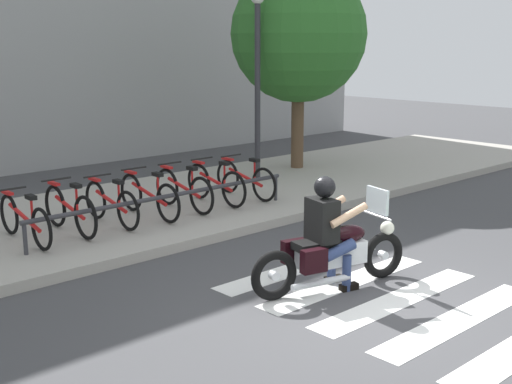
{
  "coord_description": "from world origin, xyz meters",
  "views": [
    {
      "loc": [
        -5.89,
        -4.35,
        2.97
      ],
      "look_at": [
        0.38,
        2.43,
        0.92
      ],
      "focal_mm": 47.31,
      "sensor_mm": 36.0,
      "label": 1
    }
  ],
  "objects": [
    {
      "name": "ground_plane",
      "position": [
        0.0,
        0.0,
        0.0
      ],
      "size": [
        48.0,
        48.0,
        0.0
      ],
      "primitive_type": "plane",
      "color": "#424244"
    },
    {
      "name": "crosswalk_stripe_1",
      "position": [
        0.43,
        -0.8,
        0.0
      ],
      "size": [
        2.8,
        0.4,
        0.01
      ],
      "primitive_type": "cube",
      "color": "white",
      "rests_on": "ground"
    },
    {
      "name": "bicycle_2",
      "position": [
        -0.57,
        4.75,
        0.5
      ],
      "size": [
        0.48,
        1.61,
        0.76
      ],
      "color": "black",
      "rests_on": "sidewalk"
    },
    {
      "name": "crosswalk_stripe_4",
      "position": [
        0.43,
        1.6,
        0.0
      ],
      "size": [
        2.8,
        0.4,
        0.01
      ],
      "primitive_type": "cube",
      "color": "white",
      "rests_on": "ground"
    },
    {
      "name": "street_lamp",
      "position": [
        3.59,
        5.84,
        2.44
      ],
      "size": [
        0.28,
        0.28,
        3.99
      ],
      "color": "#2D2D33",
      "rests_on": "ground"
    },
    {
      "name": "bicycle_5",
      "position": [
        1.55,
        4.75,
        0.51
      ],
      "size": [
        0.48,
        1.64,
        0.79
      ],
      "color": "black",
      "rests_on": "sidewalk"
    },
    {
      "name": "crosswalk_stripe_2",
      "position": [
        0.43,
        0.0,
        0.0
      ],
      "size": [
        2.8,
        0.4,
        0.01
      ],
      "primitive_type": "cube",
      "color": "white",
      "rests_on": "ground"
    },
    {
      "name": "bicycle_1",
      "position": [
        -1.28,
        4.75,
        0.51
      ],
      "size": [
        0.48,
        1.63,
        0.8
      ],
      "color": "black",
      "rests_on": "sidewalk"
    },
    {
      "name": "bicycle_6",
      "position": [
        2.26,
        4.75,
        0.5
      ],
      "size": [
        0.48,
        1.65,
        0.76
      ],
      "color": "black",
      "rests_on": "sidewalk"
    },
    {
      "name": "rider",
      "position": [
        0.07,
        0.82,
        0.81
      ],
      "size": [
        0.71,
        0.64,
        1.42
      ],
      "color": "black",
      "rests_on": "ground"
    },
    {
      "name": "bike_rack",
      "position": [
        0.14,
        4.2,
        0.57
      ],
      "size": [
        4.85,
        0.07,
        0.49
      ],
      "color": "#333338",
      "rests_on": "sidewalk"
    },
    {
      "name": "bicycle_4",
      "position": [
        0.84,
        4.75,
        0.51
      ],
      "size": [
        0.48,
        1.65,
        0.79
      ],
      "color": "black",
      "rests_on": "sidewalk"
    },
    {
      "name": "motorcycle",
      "position": [
        0.14,
        0.79,
        0.45
      ],
      "size": [
        2.19,
        0.87,
        1.2
      ],
      "color": "black",
      "rests_on": "ground"
    },
    {
      "name": "crosswalk_stripe_3",
      "position": [
        0.43,
        0.8,
        0.0
      ],
      "size": [
        2.8,
        0.4,
        0.01
      ],
      "primitive_type": "cube",
      "color": "white",
      "rests_on": "ground"
    },
    {
      "name": "bicycle_3",
      "position": [
        0.14,
        4.75,
        0.51
      ],
      "size": [
        0.48,
        1.74,
        0.78
      ],
      "color": "black",
      "rests_on": "sidewalk"
    },
    {
      "name": "bicycle_0",
      "position": [
        -1.99,
        4.75,
        0.49
      ],
      "size": [
        0.48,
        1.71,
        0.74
      ],
      "color": "black",
      "rests_on": "sidewalk"
    },
    {
      "name": "sidewalk",
      "position": [
        0.0,
        5.44,
        0.07
      ],
      "size": [
        24.0,
        4.4,
        0.15
      ],
      "primitive_type": "cube",
      "color": "#A8A399",
      "rests_on": "ground"
    },
    {
      "name": "tree_near_rack",
      "position": [
        5.21,
        6.24,
        3.14
      ],
      "size": [
        3.04,
        3.04,
        4.68
      ],
      "color": "brown",
      "rests_on": "ground"
    }
  ]
}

